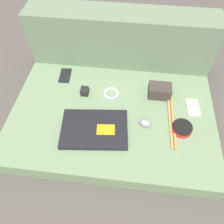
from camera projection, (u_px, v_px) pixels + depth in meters
ground_plane at (112, 124)px, 1.25m from camera, size 8.00×8.00×0.00m
couch_seat at (112, 120)px, 1.21m from camera, size 1.10×0.71×0.10m
couch_backrest at (121, 45)px, 1.35m from camera, size 1.10×0.20×0.42m
laptop at (95, 129)px, 1.10m from camera, size 0.36×0.26×0.03m
computer_mouse at (145, 123)px, 1.12m from camera, size 0.07×0.06×0.04m
speaker_puck at (182, 128)px, 1.10m from camera, size 0.10×0.10×0.03m
phone_silver at (193, 107)px, 1.19m from camera, size 0.07×0.12×0.01m
phone_black at (65, 75)px, 1.34m from camera, size 0.07×0.12×0.01m
camera_pouch at (160, 91)px, 1.22m from camera, size 0.12×0.08×0.07m
charger_brick at (85, 91)px, 1.24m from camera, size 0.04×0.05×0.04m
cable_coil at (111, 93)px, 1.25m from camera, size 0.09×0.09×0.01m
drumstick_pair at (171, 118)px, 1.15m from camera, size 0.04×0.37×0.01m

